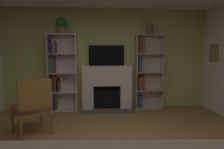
# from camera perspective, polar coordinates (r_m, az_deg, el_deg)

# --- Properties ---
(wall_back_accent) EXTENTS (5.43, 0.06, 2.62)m
(wall_back_accent) POSITION_cam_1_polar(r_m,az_deg,el_deg) (5.31, -1.60, 4.39)
(wall_back_accent) COLOR #B2BC6D
(wall_back_accent) RESTS_ON ground_plane
(fireplace) EXTENTS (1.37, 0.55, 1.14)m
(fireplace) POSITION_cam_1_polar(r_m,az_deg,el_deg) (5.23, -1.48, -3.33)
(fireplace) COLOR white
(fireplace) RESTS_ON ground_plane
(tv) EXTENTS (0.92, 0.06, 0.53)m
(tv) POSITION_cam_1_polar(r_m,az_deg,el_deg) (5.25, -1.57, 5.44)
(tv) COLOR black
(tv) RESTS_ON fireplace
(bookshelf_left) EXTENTS (0.71, 0.31, 1.94)m
(bookshelf_left) POSITION_cam_1_polar(r_m,az_deg,el_deg) (5.27, -14.74, 0.11)
(bookshelf_left) COLOR silver
(bookshelf_left) RESTS_ON ground_plane
(bookshelf_right) EXTENTS (0.71, 0.27, 1.94)m
(bookshelf_right) POSITION_cam_1_polar(r_m,az_deg,el_deg) (5.37, 9.49, 0.64)
(bookshelf_right) COLOR beige
(bookshelf_right) RESTS_ON ground_plane
(potted_plant) EXTENTS (0.28, 0.28, 0.40)m
(potted_plant) POSITION_cam_1_polar(r_m,az_deg,el_deg) (5.23, -14.18, 13.57)
(potted_plant) COLOR #9B7052
(potted_plant) RESTS_ON bookshelf_left
(vase_with_flowers) EXTENTS (0.16, 0.16, 0.44)m
(vase_with_flowers) POSITION_cam_1_polar(r_m,az_deg,el_deg) (5.35, 10.81, 12.44)
(vase_with_flowers) COLOR brown
(vase_with_flowers) RESTS_ON bookshelf_right
(armchair) EXTENTS (0.80, 0.80, 1.03)m
(armchair) POSITION_cam_1_polar(r_m,az_deg,el_deg) (3.89, -21.71, -8.28)
(armchair) COLOR brown
(armchair) RESTS_ON ground_plane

